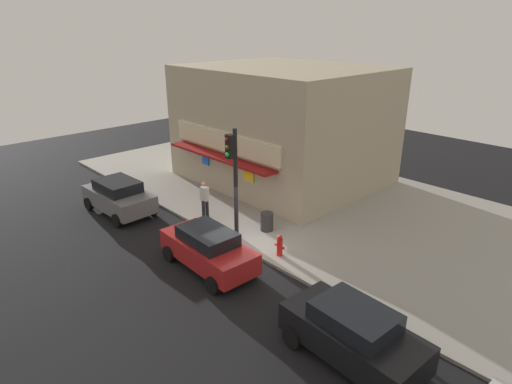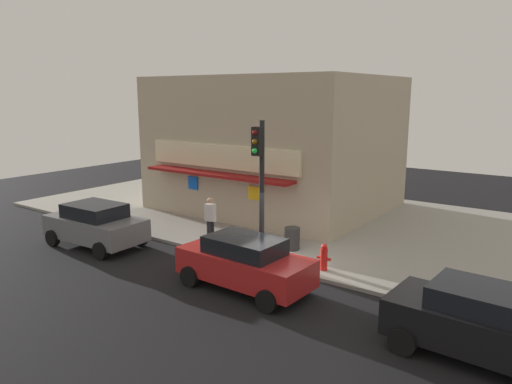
% 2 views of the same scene
% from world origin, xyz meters
% --- Properties ---
extents(ground_plane, '(50.08, 50.08, 0.00)m').
position_xyz_m(ground_plane, '(0.00, 0.00, 0.00)').
color(ground_plane, black).
extents(sidewalk, '(33.39, 12.76, 0.13)m').
position_xyz_m(sidewalk, '(0.00, 6.38, 0.06)').
color(sidewalk, gray).
rests_on(sidewalk, ground_plane).
extents(corner_building, '(10.49, 9.49, 6.44)m').
position_xyz_m(corner_building, '(-5.09, 7.59, 3.34)').
color(corner_building, tan).
rests_on(corner_building, sidewalk).
extents(traffic_light, '(0.32, 0.58, 4.79)m').
position_xyz_m(traffic_light, '(-1.00, 0.32, 3.21)').
color(traffic_light, black).
rests_on(traffic_light, sidewalk).
extents(fire_hydrant, '(0.48, 0.24, 0.89)m').
position_xyz_m(fire_hydrant, '(1.28, 0.70, 0.56)').
color(fire_hydrant, red).
rests_on(fire_hydrant, sidewalk).
extents(trash_can, '(0.57, 0.57, 0.83)m').
position_xyz_m(trash_can, '(-0.66, 1.92, 0.54)').
color(trash_can, '#2D2D2D').
rests_on(trash_can, sidewalk).
extents(pedestrian, '(0.53, 0.42, 1.80)m').
position_xyz_m(pedestrian, '(-3.61, 0.74, 1.10)').
color(pedestrian, black).
rests_on(pedestrian, sidewalk).
extents(parked_car_grey, '(4.07, 2.23, 1.66)m').
position_xyz_m(parked_car_grey, '(-7.23, -1.77, 0.86)').
color(parked_car_grey, slate).
rests_on(parked_car_grey, ground_plane).
extents(parked_car_black, '(4.09, 2.24, 1.67)m').
position_xyz_m(parked_car_black, '(6.50, -1.89, 0.86)').
color(parked_car_black, black).
rests_on(parked_car_black, ground_plane).
extents(parked_car_red, '(4.22, 2.07, 1.62)m').
position_xyz_m(parked_car_red, '(-0.06, -1.81, 0.84)').
color(parked_car_red, '#AD1E1E').
rests_on(parked_car_red, ground_plane).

